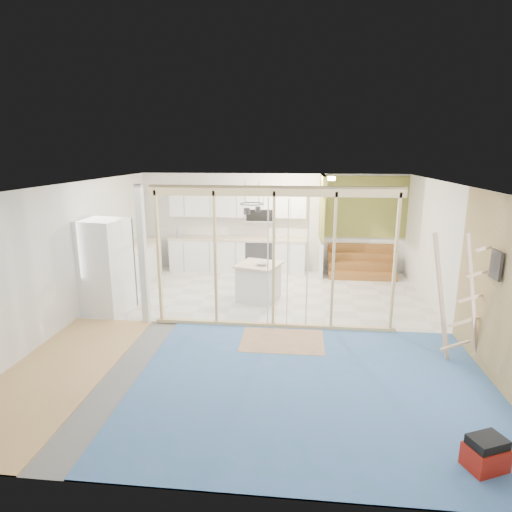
# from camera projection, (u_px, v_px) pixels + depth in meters

# --- Properties ---
(room) EXTENTS (7.01, 8.01, 2.61)m
(room) POSITION_uv_depth(u_px,v_px,m) (257.00, 259.00, 7.61)
(room) COLOR slate
(room) RESTS_ON ground
(floor_overlays) EXTENTS (7.00, 8.00, 0.03)m
(floor_overlays) POSITION_uv_depth(u_px,v_px,m) (261.00, 325.00, 7.97)
(floor_overlays) COLOR silver
(floor_overlays) RESTS_ON room
(stud_frame) EXTENTS (4.66, 0.14, 2.60)m
(stud_frame) POSITION_uv_depth(u_px,v_px,m) (243.00, 242.00, 7.56)
(stud_frame) COLOR beige
(stud_frame) RESTS_ON room
(base_cabinets) EXTENTS (4.45, 2.24, 0.93)m
(base_cabinets) POSITION_uv_depth(u_px,v_px,m) (209.00, 257.00, 11.22)
(base_cabinets) COLOR white
(base_cabinets) RESTS_ON room
(upper_cabinets) EXTENTS (3.60, 0.41, 0.85)m
(upper_cabinets) POSITION_uv_depth(u_px,v_px,m) (240.00, 204.00, 11.26)
(upper_cabinets) COLOR white
(upper_cabinets) RESTS_ON room
(green_partition) EXTENTS (2.25, 1.51, 2.60)m
(green_partition) POSITION_uv_depth(u_px,v_px,m) (350.00, 240.00, 11.02)
(green_partition) COLOR olive
(green_partition) RESTS_ON room
(pot_rack) EXTENTS (0.52, 0.52, 0.72)m
(pot_rack) POSITION_uv_depth(u_px,v_px,m) (252.00, 206.00, 9.30)
(pot_rack) COLOR black
(pot_rack) RESTS_ON room
(electrical_panel) EXTENTS (0.04, 0.30, 0.40)m
(electrical_panel) POSITION_uv_depth(u_px,v_px,m) (496.00, 265.00, 5.83)
(electrical_panel) COLOR #35353A
(electrical_panel) RESTS_ON room
(ceiling_light) EXTENTS (0.32, 0.32, 0.08)m
(ceiling_light) POSITION_uv_depth(u_px,v_px,m) (329.00, 178.00, 10.07)
(ceiling_light) COLOR #FFEABF
(ceiling_light) RESTS_ON room
(fridge) EXTENTS (0.96, 0.93, 1.89)m
(fridge) POSITION_uv_depth(u_px,v_px,m) (105.00, 267.00, 8.43)
(fridge) COLOR white
(fridge) RESTS_ON room
(island) EXTENTS (1.07, 1.07, 0.83)m
(island) POSITION_uv_depth(u_px,v_px,m) (259.00, 282.00, 9.21)
(island) COLOR silver
(island) RESTS_ON room
(bowl) EXTENTS (0.28, 0.28, 0.06)m
(bowl) POSITION_uv_depth(u_px,v_px,m) (262.00, 264.00, 8.99)
(bowl) COLOR silver
(bowl) RESTS_ON island
(soap_bottle_a) EXTENTS (0.13, 0.13, 0.32)m
(soap_bottle_a) POSITION_uv_depth(u_px,v_px,m) (178.00, 231.00, 11.49)
(soap_bottle_a) COLOR #9FA7B2
(soap_bottle_a) RESTS_ON base_cabinets
(soap_bottle_b) EXTENTS (0.10, 0.11, 0.21)m
(soap_bottle_b) POSITION_uv_depth(u_px,v_px,m) (278.00, 235.00, 11.22)
(soap_bottle_b) COLOR silver
(soap_bottle_b) RESTS_ON base_cabinets
(toolbox) EXTENTS (0.47, 0.42, 0.37)m
(toolbox) POSITION_uv_depth(u_px,v_px,m) (486.00, 454.00, 4.32)
(toolbox) COLOR maroon
(toolbox) RESTS_ON room
(ladder) EXTENTS (1.08, 0.19, 2.02)m
(ladder) POSITION_uv_depth(u_px,v_px,m) (461.00, 298.00, 6.35)
(ladder) COLOR #DBB086
(ladder) RESTS_ON room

